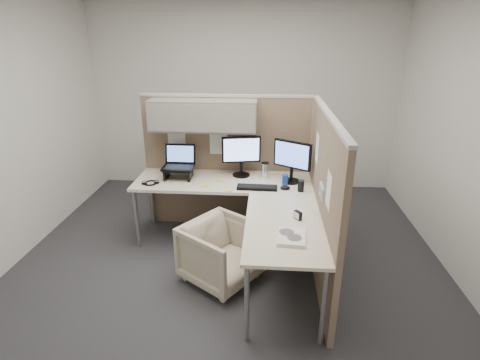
# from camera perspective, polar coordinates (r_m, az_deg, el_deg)

# --- Properties ---
(ground) EXTENTS (4.50, 4.50, 0.00)m
(ground) POSITION_cam_1_polar(r_m,az_deg,el_deg) (4.07, -1.71, -12.48)
(ground) COLOR #2D2D31
(ground) RESTS_ON ground
(partition_back) EXTENTS (2.00, 0.36, 1.63)m
(partition_back) POSITION_cam_1_polar(r_m,az_deg,el_deg) (4.39, -3.58, 5.90)
(partition_back) COLOR #816A54
(partition_back) RESTS_ON ground
(partition_right) EXTENTS (0.07, 2.03, 1.63)m
(partition_right) POSITION_cam_1_polar(r_m,az_deg,el_deg) (3.64, 12.30, -2.64)
(partition_right) COLOR #816A54
(partition_right) RESTS_ON ground
(desk) EXTENTS (2.00, 1.98, 0.73)m
(desk) POSITION_cam_1_polar(r_m,az_deg,el_deg) (3.83, 0.23, -2.95)
(desk) COLOR beige
(desk) RESTS_ON ground
(office_chair) EXTENTS (0.86, 0.87, 0.66)m
(office_chair) POSITION_cam_1_polar(r_m,az_deg,el_deg) (3.66, -2.76, -10.59)
(office_chair) COLOR beige
(office_chair) RESTS_ON ground
(monitor_left) EXTENTS (0.44, 0.20, 0.47)m
(monitor_left) POSITION_cam_1_polar(r_m,az_deg,el_deg) (4.26, 0.19, 4.14)
(monitor_left) COLOR black
(monitor_left) RESTS_ON desk
(monitor_right) EXTENTS (0.39, 0.26, 0.47)m
(monitor_right) POSITION_cam_1_polar(r_m,az_deg,el_deg) (4.11, 7.94, 3.29)
(monitor_right) COLOR black
(monitor_right) RESTS_ON desk
(laptop_station) EXTENTS (0.35, 0.30, 0.36)m
(laptop_station) POSITION_cam_1_polar(r_m,az_deg,el_deg) (4.30, -9.32, 2.13)
(laptop_station) COLOR black
(laptop_station) RESTS_ON desk
(keyboard) EXTENTS (0.43, 0.15, 0.02)m
(keyboard) POSITION_cam_1_polar(r_m,az_deg,el_deg) (3.98, 2.62, -1.14)
(keyboard) COLOR black
(keyboard) RESTS_ON desk
(mouse) EXTENTS (0.11, 0.07, 0.04)m
(mouse) POSITION_cam_1_polar(r_m,az_deg,el_deg) (3.99, 6.89, -1.16)
(mouse) COLOR black
(mouse) RESTS_ON desk
(travel_mug) EXTENTS (0.08, 0.08, 0.18)m
(travel_mug) POSITION_cam_1_polar(r_m,az_deg,el_deg) (4.27, 3.82, 1.53)
(travel_mug) COLOR silver
(travel_mug) RESTS_ON desk
(soda_can_green) EXTENTS (0.07, 0.07, 0.12)m
(soda_can_green) POSITION_cam_1_polar(r_m,az_deg,el_deg) (3.95, 9.26, -0.88)
(soda_can_green) COLOR black
(soda_can_green) RESTS_ON desk
(soda_can_silver) EXTENTS (0.07, 0.07, 0.12)m
(soda_can_silver) POSITION_cam_1_polar(r_m,az_deg,el_deg) (4.09, 6.87, 0.04)
(soda_can_silver) COLOR #1E3FA5
(soda_can_silver) RESTS_ON desk
(sticky_note_b) EXTENTS (0.08, 0.08, 0.01)m
(sticky_note_b) POSITION_cam_1_polar(r_m,az_deg,el_deg) (3.94, -1.67, -1.54)
(sticky_note_b) COLOR yellow
(sticky_note_b) RESTS_ON desk
(sticky_note_a) EXTENTS (0.09, 0.09, 0.01)m
(sticky_note_a) POSITION_cam_1_polar(r_m,az_deg,el_deg) (4.08, -5.27, -0.79)
(sticky_note_a) COLOR yellow
(sticky_note_a) RESTS_ON desk
(sticky_note_d) EXTENTS (0.09, 0.09, 0.01)m
(sticky_note_d) POSITION_cam_1_polar(r_m,az_deg,el_deg) (4.19, -3.12, -0.11)
(sticky_note_d) COLOR yellow
(sticky_note_d) RESTS_ON desk
(headphones) EXTENTS (0.19, 0.18, 0.03)m
(headphones) POSITION_cam_1_polar(r_m,az_deg,el_deg) (4.22, -13.49, -0.40)
(headphones) COLOR black
(headphones) RESTS_ON desk
(paper_stack) EXTENTS (0.24, 0.30, 0.03)m
(paper_stack) POSITION_cam_1_polar(r_m,az_deg,el_deg) (3.07, 7.86, -8.61)
(paper_stack) COLOR white
(paper_stack) RESTS_ON desk
(desk_clock) EXTENTS (0.07, 0.08, 0.08)m
(desk_clock) POSITION_cam_1_polar(r_m,az_deg,el_deg) (3.37, 8.80, -5.34)
(desk_clock) COLOR black
(desk_clock) RESTS_ON desk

